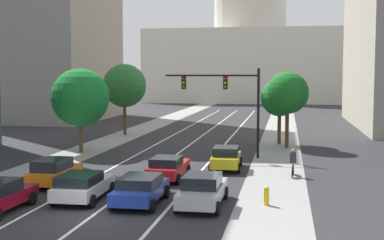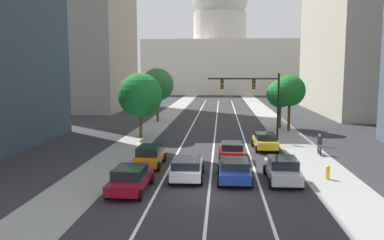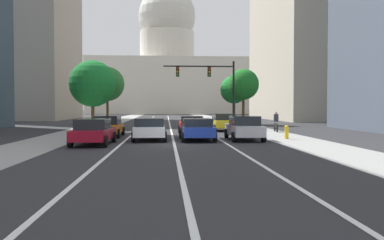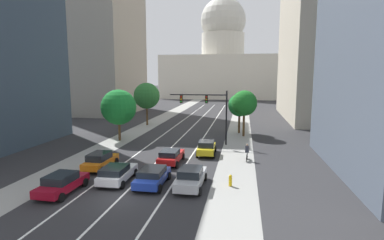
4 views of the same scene
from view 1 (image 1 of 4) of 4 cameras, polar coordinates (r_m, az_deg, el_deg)
ground_plane at (r=62.79m, az=2.30°, el=-0.81°), size 400.00×400.00×0.00m
sidewalk_left at (r=59.50m, az=-5.81°, el=-1.14°), size 3.54×130.00×0.01m
sidewalk_right at (r=57.26m, az=9.38°, el=-1.42°), size 3.54×130.00×0.01m
lane_stripe_left at (r=48.68m, az=-3.60°, el=-2.47°), size 0.16×90.00×0.01m
lane_stripe_center at (r=48.06m, az=-0.11°, el=-2.55°), size 0.16×90.00×0.01m
lane_stripe_right at (r=47.63m, az=3.47°, el=-2.63°), size 0.16×90.00×0.01m
capitol_building at (r=123.16m, az=6.16°, el=8.31°), size 45.07×22.03×38.68m
car_yellow at (r=35.33m, az=3.64°, el=-4.00°), size 2.11×4.15×1.52m
car_red at (r=31.97m, az=-2.56°, el=-5.04°), size 2.02×4.47×1.41m
car_white at (r=27.26m, az=-11.54°, el=-6.83°), size 2.19×4.51×1.43m
car_silver at (r=25.59m, az=1.12°, el=-7.43°), size 2.05×4.72×1.55m
car_orange at (r=31.36m, az=-14.50°, el=-5.30°), size 1.95×4.39×1.51m
car_blue at (r=26.12m, az=-5.51°, el=-7.29°), size 2.13×4.40×1.39m
traffic_signal_mast at (r=40.08m, az=3.93°, el=2.75°), size 7.12×0.39×6.68m
fire_hydrant at (r=26.09m, az=7.91°, el=-7.97°), size 0.26×0.35×0.91m
cyclist at (r=33.42m, az=10.68°, el=-4.49°), size 0.38×1.70×1.72m
street_tree_mid_left at (r=43.31m, az=-11.78°, el=2.36°), size 4.61×4.61×6.72m
street_tree_near_left at (r=55.57m, az=-7.19°, el=3.63°), size 4.45×4.45×7.29m
street_tree_near_right at (r=45.80m, az=10.11°, el=2.84°), size 3.56×3.56×6.47m
street_tree_mid_right at (r=48.27m, az=9.30°, el=2.34°), size 3.35×3.35×5.84m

